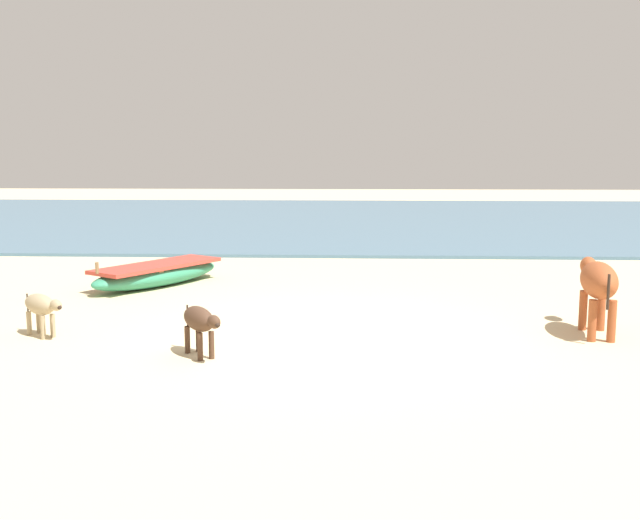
{
  "coord_description": "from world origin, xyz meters",
  "views": [
    {
      "loc": [
        0.35,
        -10.29,
        2.59
      ],
      "look_at": [
        -0.24,
        3.22,
        0.6
      ],
      "focal_mm": 41.96,
      "sensor_mm": 36.0,
      "label": 1
    }
  ],
  "objects_px": {
    "fishing_boat_1": "(157,274)",
    "cow_adult_rust": "(598,282)",
    "calf_far_dun": "(41,306)",
    "calf_near_dark": "(200,321)"
  },
  "relations": [
    {
      "from": "cow_adult_rust",
      "to": "calf_near_dark",
      "type": "bearing_deg",
      "value": 110.78
    },
    {
      "from": "cow_adult_rust",
      "to": "calf_far_dun",
      "type": "xyz_separation_m",
      "value": [
        -7.79,
        -0.44,
        -0.32
      ]
    },
    {
      "from": "cow_adult_rust",
      "to": "calf_far_dun",
      "type": "bearing_deg",
      "value": 99.72
    },
    {
      "from": "calf_near_dark",
      "to": "calf_far_dun",
      "type": "relative_size",
      "value": 1.09
    },
    {
      "from": "fishing_boat_1",
      "to": "cow_adult_rust",
      "type": "relative_size",
      "value": 1.87
    },
    {
      "from": "cow_adult_rust",
      "to": "calf_near_dark",
      "type": "xyz_separation_m",
      "value": [
        -5.36,
        -1.37,
        -0.3
      ]
    },
    {
      "from": "calf_near_dark",
      "to": "calf_far_dun",
      "type": "distance_m",
      "value": 2.6
    },
    {
      "from": "fishing_boat_1",
      "to": "cow_adult_rust",
      "type": "bearing_deg",
      "value": 96.66
    },
    {
      "from": "cow_adult_rust",
      "to": "calf_far_dun",
      "type": "height_order",
      "value": "cow_adult_rust"
    },
    {
      "from": "fishing_boat_1",
      "to": "cow_adult_rust",
      "type": "distance_m",
      "value": 8.05
    }
  ]
}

